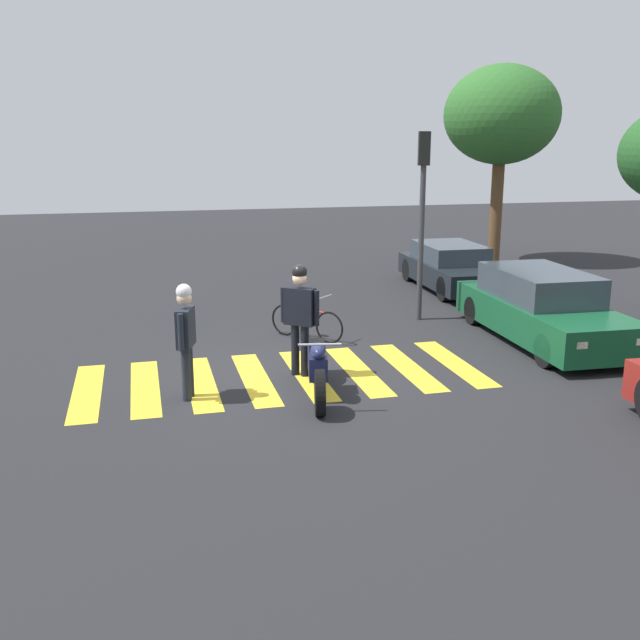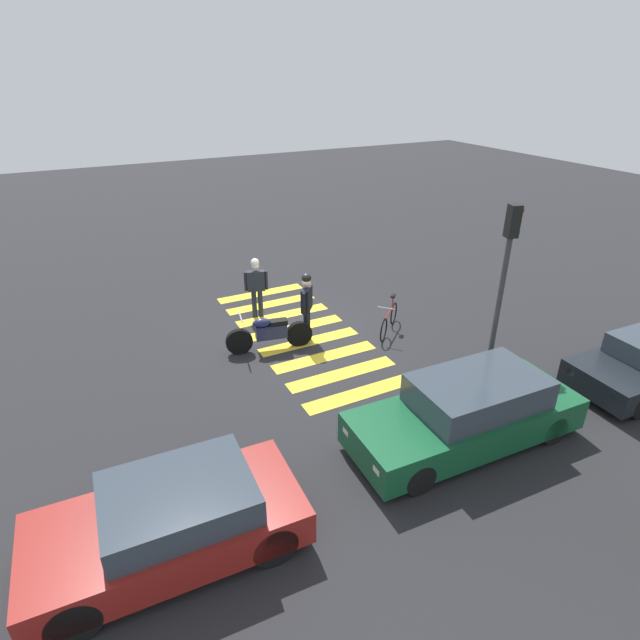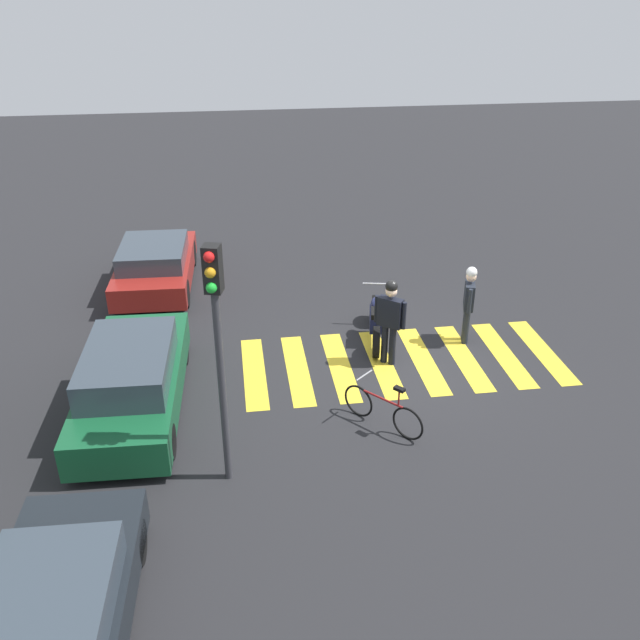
# 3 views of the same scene
# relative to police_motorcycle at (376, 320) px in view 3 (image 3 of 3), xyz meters

# --- Properties ---
(ground_plane) EXTENTS (60.00, 60.00, 0.00)m
(ground_plane) POSITION_rel_police_motorcycle_xyz_m (-1.08, -0.36, -0.47)
(ground_plane) COLOR #232326
(police_motorcycle) EXTENTS (2.23, 0.73, 1.06)m
(police_motorcycle) POSITION_rel_police_motorcycle_xyz_m (0.00, 0.00, 0.00)
(police_motorcycle) COLOR black
(police_motorcycle) RESTS_ON ground_plane
(leaning_bicycle) EXTENTS (1.32, 1.18, 0.98)m
(leaning_bicycle) POSITION_rel_police_motorcycle_xyz_m (-3.29, 0.58, -0.11)
(leaning_bicycle) COLOR black
(leaning_bicycle) RESTS_ON ground_plane
(officer_on_foot) EXTENTS (0.48, 0.57, 1.91)m
(officer_on_foot) POSITION_rel_police_motorcycle_xyz_m (-1.08, -0.04, 0.65)
(officer_on_foot) COLOR black
(officer_on_foot) RESTS_ON ground_plane
(officer_by_motorcycle) EXTENTS (0.65, 0.34, 1.81)m
(officer_by_motorcycle) POSITION_rel_police_motorcycle_xyz_m (-0.40, -1.96, 0.57)
(officer_by_motorcycle) COLOR #1E232D
(officer_by_motorcycle) RESTS_ON ground_plane
(crosswalk_stripes) EXTENTS (2.80, 6.75, 0.01)m
(crosswalk_stripes) POSITION_rel_police_motorcycle_xyz_m (-1.08, -0.36, -0.47)
(crosswalk_stripes) COLOR yellow
(crosswalk_stripes) RESTS_ON ground_plane
(car_black_suv) EXTENTS (4.07, 1.82, 1.19)m
(car_black_suv) POSITION_rel_police_motorcycle_xyz_m (-7.25, 5.46, 0.11)
(car_black_suv) COLOR black
(car_black_suv) RESTS_ON ground_plane
(car_green_compact) EXTENTS (4.66, 1.89, 1.39)m
(car_green_compact) POSITION_rel_police_motorcycle_xyz_m (-2.07, 5.08, 0.18)
(car_green_compact) COLOR black
(car_green_compact) RESTS_ON ground_plane
(car_maroon_wagon) EXTENTS (4.04, 1.98, 1.24)m
(car_maroon_wagon) POSITION_rel_police_motorcycle_xyz_m (3.60, 5.08, 0.14)
(car_maroon_wagon) COLOR black
(car_maroon_wagon) RESTS_ON ground_plane
(traffic_light_pole) EXTENTS (0.35, 0.30, 4.06)m
(traffic_light_pole) POSITION_rel_police_motorcycle_xyz_m (-4.29, 3.38, 2.26)
(traffic_light_pole) COLOR #38383D
(traffic_light_pole) RESTS_ON ground_plane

